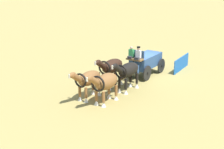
% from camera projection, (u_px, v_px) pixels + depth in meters
% --- Properties ---
extents(ground_plane, '(220.00, 220.00, 0.00)m').
position_uv_depth(ground_plane, '(145.00, 75.00, 26.33)').
color(ground_plane, '#9E8C4C').
extents(show_wagon, '(5.85, 2.34, 2.62)m').
position_uv_depth(show_wagon, '(145.00, 61.00, 25.84)').
color(show_wagon, '#2D4C7A').
rests_on(show_wagon, ground).
extents(draft_horse_rear_near, '(3.07, 1.36, 2.27)m').
position_uv_depth(draft_horse_rear_near, '(127.00, 71.00, 22.55)').
color(draft_horse_rear_near, black).
rests_on(draft_horse_rear_near, ground).
extents(draft_horse_rear_off, '(3.09, 1.39, 2.31)m').
position_uv_depth(draft_horse_rear_off, '(111.00, 67.00, 23.23)').
color(draft_horse_rear_off, '#331E14').
rests_on(draft_horse_rear_off, ground).
extents(draft_horse_lead_near, '(2.97, 1.39, 2.19)m').
position_uv_depth(draft_horse_lead_near, '(105.00, 83.00, 20.52)').
color(draft_horse_lead_near, brown).
rests_on(draft_horse_lead_near, ground).
extents(draft_horse_lead_off, '(2.98, 1.31, 2.14)m').
position_uv_depth(draft_horse_lead_off, '(88.00, 80.00, 21.21)').
color(draft_horse_lead_off, brown).
rests_on(draft_horse_lead_off, ground).
extents(sponsor_banner, '(3.09, 0.94, 1.10)m').
position_uv_depth(sponsor_banner, '(181.00, 63.00, 27.39)').
color(sponsor_banner, '#1959B2').
rests_on(sponsor_banner, ground).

